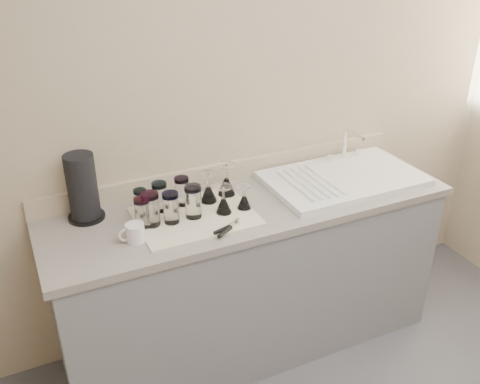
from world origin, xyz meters
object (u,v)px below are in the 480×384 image
goblet_back_left (208,192)px  sink_unit (343,178)px  tumbler_purple (182,191)px  tumbler_magenta (151,209)px  goblet_back_right (226,184)px  tumbler_teal (141,201)px  goblet_front_left (224,204)px  tumbler_blue (171,208)px  goblet_front_right (244,200)px  tumbler_extra (142,212)px  white_mug (135,233)px  tumbler_lavender (193,201)px  tumbler_cyan (160,197)px  can_opener (228,228)px  paper_towel_roll (83,188)px

goblet_back_left → sink_unit: bearing=-6.6°
tumbler_purple → tumbler_magenta: size_ratio=0.89×
sink_unit → goblet_back_right: bearing=169.5°
tumbler_teal → goblet_front_left: 0.39m
tumbler_blue → goblet_front_right: bearing=-3.5°
tumbler_extra → goblet_front_left: tumbler_extra is taller
tumbler_purple → white_mug: (-0.30, -0.22, -0.04)m
tumbler_purple → goblet_back_right: bearing=1.5°
tumbler_magenta → tumbler_extra: tumbler_magenta is taller
tumbler_lavender → goblet_back_left: size_ratio=1.07×
sink_unit → tumbler_cyan: bearing=174.3°
tumbler_purple → goblet_front_left: tumbler_purple is taller
tumbler_lavender → goblet_front_left: tumbler_lavender is taller
tumbler_blue → goblet_back_left: same height
tumbler_lavender → white_mug: (-0.30, -0.08, -0.05)m
tumbler_magenta → tumbler_blue: size_ratio=1.07×
goblet_front_right → tumbler_cyan: bearing=158.1°
goblet_front_left → tumbler_magenta: bearing=174.0°
can_opener → tumbler_magenta: bearing=146.7°
goblet_front_right → white_mug: 0.56m
tumbler_teal → tumbler_purple: size_ratio=0.86×
goblet_back_right → can_opener: (-0.14, -0.32, -0.05)m
goblet_back_right → white_mug: bearing=-157.4°
goblet_back_right → goblet_front_right: goblet_back_right is taller
tumbler_lavender → goblet_back_left: 0.17m
tumbler_teal → tumbler_extra: 0.13m
tumbler_cyan → paper_towel_roll: bearing=164.9°
goblet_back_left → goblet_front_left: goblet_back_left is taller
tumbler_magenta → tumbler_purple: bearing=32.7°
tumbler_cyan → can_opener: (0.22, -0.30, -0.06)m
tumbler_blue → white_mug: bearing=-158.4°
goblet_front_right → white_mug: bearing=-174.3°
tumbler_lavender → tumbler_cyan: bearing=134.4°
sink_unit → paper_towel_roll: 1.34m
tumbler_blue → goblet_back_right: bearing=23.2°
tumbler_lavender → paper_towel_roll: paper_towel_roll is taller
goblet_front_left → white_mug: (-0.45, -0.06, -0.01)m
tumbler_teal → tumbler_cyan: size_ratio=0.85×
tumbler_extra → goblet_back_right: bearing=15.1°
tumbler_cyan → goblet_front_left: bearing=-29.1°
tumbler_magenta → paper_towel_roll: (-0.26, 0.20, 0.07)m
tumbler_magenta → tumbler_blue: bearing=-10.7°
tumbler_magenta → goblet_back_right: (0.43, 0.13, -0.03)m
can_opener → white_mug: bearing=166.1°
tumbler_teal → tumbler_lavender: tumbler_lavender is taller
goblet_back_right → tumbler_extra: bearing=-164.9°
tumbler_cyan → tumbler_blue: bearing=-84.4°
goblet_front_left → tumbler_purple: bearing=133.3°
tumbler_teal → tumbler_cyan: 0.09m
tumbler_purple → goblet_back_right: goblet_back_right is taller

